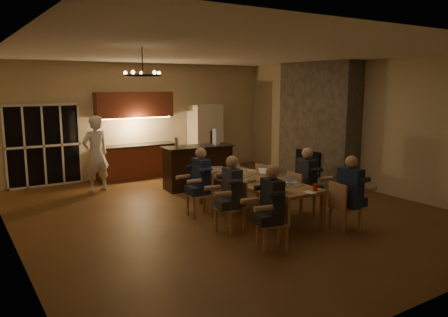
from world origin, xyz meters
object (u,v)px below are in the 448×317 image
at_px(chair_right_mid, 301,194).
at_px(redcup_mid, 229,176).
at_px(plate_near, 291,182).
at_px(person_right_near, 350,194).
at_px(laptop_e, 215,167).
at_px(mug_back, 218,173).
at_px(bar_bottle, 176,142).
at_px(laptop_c, 247,175).
at_px(chair_left_near, 272,222).
at_px(can_cola, 211,167).
at_px(bar_blender, 216,137).
at_px(person_left_mid, 232,194).
at_px(chandelier, 143,75).
at_px(person_right_mid, 306,182).
at_px(laptop_f, 238,165).
at_px(standing_person, 96,154).
at_px(person_left_near, 272,208).
at_px(mug_front, 269,181).
at_px(chair_right_near, 346,206).
at_px(chair_left_far, 199,194).
at_px(mug_mid, 245,172).
at_px(plate_left, 273,190).
at_px(refrigerator, 205,138).
at_px(redcup_near, 315,187).
at_px(bar_island, 198,167).
at_px(can_silver, 278,182).
at_px(laptop_b, 295,180).
at_px(chair_right_far, 269,183).
at_px(chair_left_mid, 230,207).
at_px(dining_table, 255,198).
at_px(laptop_a, 278,186).
at_px(can_right, 263,171).
at_px(person_left_far, 201,182).
at_px(laptop_d, 268,172).

xyz_separation_m(chair_right_mid, redcup_mid, (-1.23, 0.77, 0.37)).
relative_size(chair_right_mid, plate_near, 3.45).
relative_size(person_right_near, laptop_e, 4.31).
distance_m(mug_back, bar_bottle, 2.12).
bearing_deg(laptop_c, chair_left_near, 49.01).
bearing_deg(can_cola, person_right_near, -70.37).
distance_m(bar_bottle, bar_blender, 1.10).
xyz_separation_m(person_left_mid, chandelier, (-1.44, 0.43, 2.06)).
distance_m(mug_back, bar_blender, 2.36).
bearing_deg(person_right_mid, laptop_f, 32.32).
height_order(chair_right_mid, standing_person, standing_person).
distance_m(person_left_near, laptop_f, 2.82).
bearing_deg(mug_front, person_left_near, -126.56).
height_order(chair_right_near, laptop_f, laptop_f).
relative_size(chair_right_near, standing_person, 0.48).
xyz_separation_m(chair_left_far, laptop_c, (0.70, -0.66, 0.42)).
distance_m(mug_mid, plate_left, 1.52).
xyz_separation_m(refrigerator, chandelier, (-3.95, -4.81, 1.75)).
bearing_deg(chair_left_near, laptop_f, 176.09).
xyz_separation_m(redcup_near, plate_left, (-0.63, 0.41, -0.05)).
bearing_deg(standing_person, redcup_near, 101.28).
height_order(mug_front, mug_mid, same).
height_order(bar_island, can_silver, bar_island).
bearing_deg(refrigerator, mug_front, -107.41).
bearing_deg(mug_front, plate_near, -18.88).
bearing_deg(mug_front, laptop_c, 115.45).
relative_size(bar_island, laptop_b, 5.58).
distance_m(chair_right_far, can_silver, 1.55).
height_order(chair_left_mid, mug_front, chair_left_mid).
relative_size(laptop_b, bar_bottle, 1.33).
xyz_separation_m(chair_left_far, laptop_f, (1.18, 0.36, 0.42)).
bearing_deg(laptop_c, person_left_mid, 16.66).
bearing_deg(person_right_mid, redcup_mid, 66.58).
xyz_separation_m(bar_island, person_left_near, (-1.10, -4.34, 0.15)).
bearing_deg(dining_table, laptop_a, -105.49).
height_order(mug_back, can_right, can_right).
height_order(chair_left_mid, person_left_far, person_left_far).
bearing_deg(can_cola, laptop_c, -90.70).
height_order(person_right_mid, laptop_c, person_right_mid).
xyz_separation_m(chair_right_near, person_left_near, (-1.71, -0.02, 0.24)).
bearing_deg(chair_left_far, laptop_c, 53.79).
xyz_separation_m(dining_table, laptop_b, (0.28, -0.83, 0.49)).
bearing_deg(chandelier, person_right_near, -25.78).
xyz_separation_m(laptop_d, mug_front, (-0.32, -0.44, -0.06)).
bearing_deg(dining_table, chair_right_mid, -28.24).
relative_size(chair_right_far, person_left_far, 0.64).
xyz_separation_m(laptop_d, can_silver, (-0.25, -0.62, -0.05)).
distance_m(bar_island, can_right, 2.43).
distance_m(standing_person, laptop_a, 5.13).
height_order(chair_right_mid, can_cola, chair_right_mid).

